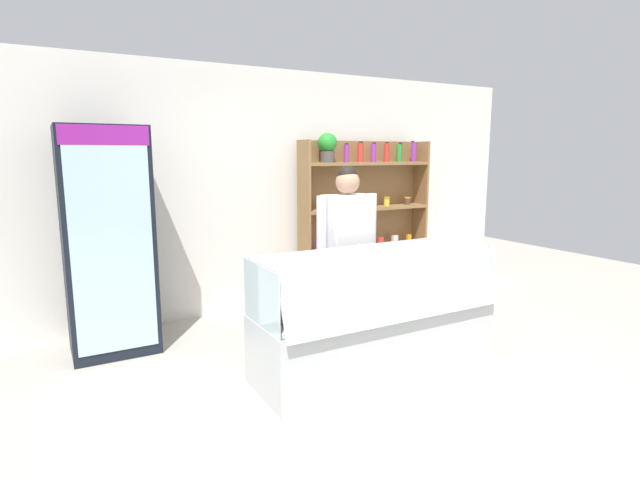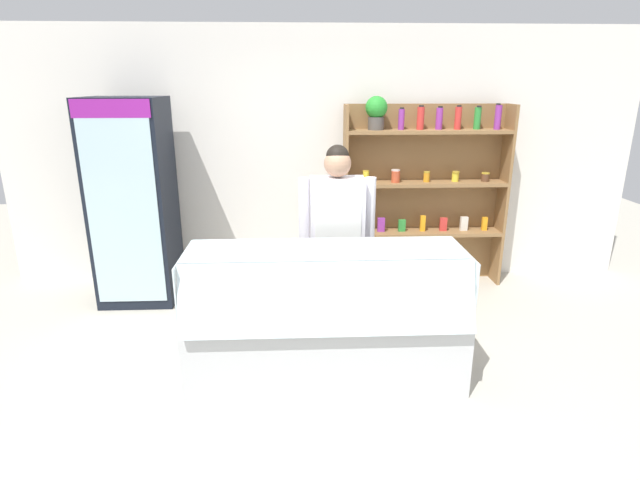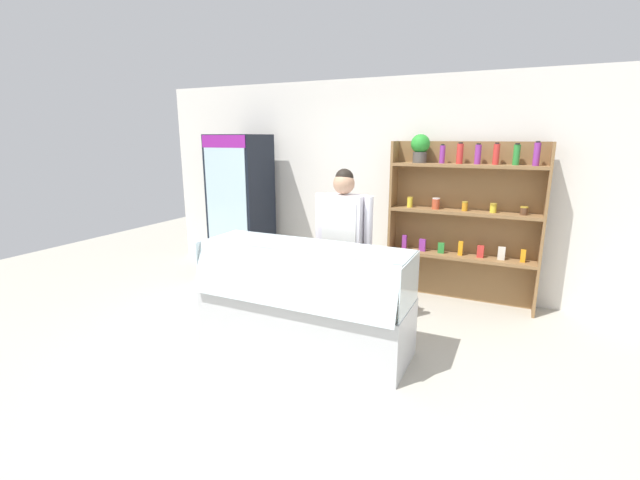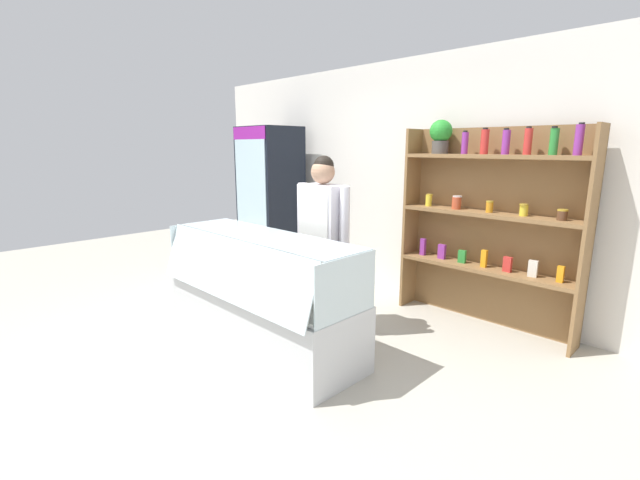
{
  "view_description": "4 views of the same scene",
  "coord_description": "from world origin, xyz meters",
  "px_view_note": "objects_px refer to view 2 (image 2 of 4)",
  "views": [
    {
      "loc": [
        -2.37,
        -3.04,
        1.76
      ],
      "look_at": [
        -0.21,
        0.8,
        1.01
      ],
      "focal_mm": 28.0,
      "sensor_mm": 36.0,
      "label": 1
    },
    {
      "loc": [
        -0.28,
        -3.17,
        2.13
      ],
      "look_at": [
        -0.09,
        0.79,
        0.87
      ],
      "focal_mm": 28.0,
      "sensor_mm": 36.0,
      "label": 2
    },
    {
      "loc": [
        1.67,
        -3.22,
        1.97
      ],
      "look_at": [
        -0.21,
        0.74,
        0.91
      ],
      "focal_mm": 24.0,
      "sensor_mm": 36.0,
      "label": 3
    },
    {
      "loc": [
        2.78,
        -2.01,
        1.74
      ],
      "look_at": [
        0.08,
        0.69,
        0.9
      ],
      "focal_mm": 24.0,
      "sensor_mm": 36.0,
      "label": 4
    }
  ],
  "objects_px": {
    "drinks_fridge": "(134,203)",
    "shop_clerk": "(337,228)",
    "shelving_unit": "(421,183)",
    "deli_display_case": "(325,339)"
  },
  "relations": [
    {
      "from": "drinks_fridge",
      "to": "shop_clerk",
      "type": "distance_m",
      "value": 2.14
    },
    {
      "from": "shelving_unit",
      "to": "shop_clerk",
      "type": "bearing_deg",
      "value": -128.43
    },
    {
      "from": "shop_clerk",
      "to": "deli_display_case",
      "type": "bearing_deg",
      "value": -101.97
    },
    {
      "from": "drinks_fridge",
      "to": "shop_clerk",
      "type": "relative_size",
      "value": 1.2
    },
    {
      "from": "shelving_unit",
      "to": "drinks_fridge",
      "type": "bearing_deg",
      "value": -173.67
    },
    {
      "from": "shelving_unit",
      "to": "shop_clerk",
      "type": "height_order",
      "value": "shelving_unit"
    },
    {
      "from": "drinks_fridge",
      "to": "shelving_unit",
      "type": "distance_m",
      "value": 2.94
    },
    {
      "from": "deli_display_case",
      "to": "shelving_unit",
      "type": "bearing_deg",
      "value": 59.14
    },
    {
      "from": "drinks_fridge",
      "to": "shop_clerk",
      "type": "bearing_deg",
      "value": -25.58
    },
    {
      "from": "shelving_unit",
      "to": "deli_display_case",
      "type": "distance_m",
      "value": 2.33
    }
  ]
}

